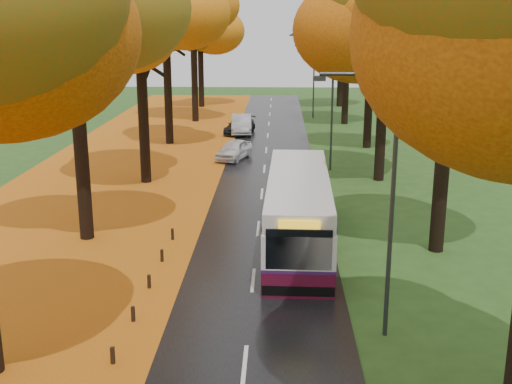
# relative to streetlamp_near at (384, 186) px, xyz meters

# --- Properties ---
(road) EXTENTS (6.50, 90.00, 0.04)m
(road) POSITION_rel_streetlamp_near_xyz_m (-3.95, 17.00, -4.69)
(road) COLOR black
(road) RESTS_ON ground
(centre_line) EXTENTS (0.12, 90.00, 0.01)m
(centre_line) POSITION_rel_streetlamp_near_xyz_m (-3.95, 17.00, -4.67)
(centre_line) COLOR silver
(centre_line) RESTS_ON road
(leaf_verge) EXTENTS (12.00, 90.00, 0.02)m
(leaf_verge) POSITION_rel_streetlamp_near_xyz_m (-12.95, 17.00, -4.70)
(leaf_verge) COLOR #98500D
(leaf_verge) RESTS_ON ground
(leaf_drift) EXTENTS (0.90, 90.00, 0.01)m
(leaf_drift) POSITION_rel_streetlamp_near_xyz_m (-7.00, 17.00, -4.67)
(leaf_drift) COLOR orange
(leaf_drift) RESTS_ON road
(trees_left) EXTENTS (9.20, 74.00, 13.88)m
(trees_left) POSITION_rel_streetlamp_near_xyz_m (-11.13, 19.06, 4.82)
(trees_left) COLOR black
(trees_left) RESTS_ON ground
(trees_right) EXTENTS (9.30, 74.20, 13.96)m
(trees_right) POSITION_rel_streetlamp_near_xyz_m (3.24, 18.91, 4.98)
(trees_right) COLOR black
(trees_right) RESTS_ON ground
(bollard_row) EXTENTS (0.11, 23.51, 0.52)m
(bollard_row) POSITION_rel_streetlamp_near_xyz_m (-7.65, -3.30, -4.45)
(bollard_row) COLOR black
(bollard_row) RESTS_ON ground
(streetlamp_near) EXTENTS (2.45, 0.18, 8.00)m
(streetlamp_near) POSITION_rel_streetlamp_near_xyz_m (0.00, 0.00, 0.00)
(streetlamp_near) COLOR #333538
(streetlamp_near) RESTS_ON ground
(streetlamp_mid) EXTENTS (2.45, 0.18, 8.00)m
(streetlamp_mid) POSITION_rel_streetlamp_near_xyz_m (0.00, 22.00, 0.00)
(streetlamp_mid) COLOR #333538
(streetlamp_mid) RESTS_ON ground
(streetlamp_far) EXTENTS (2.45, 0.18, 8.00)m
(streetlamp_far) POSITION_rel_streetlamp_near_xyz_m (0.00, 44.00, 0.00)
(streetlamp_far) COLOR #333538
(streetlamp_far) RESTS_ON ground
(bus) EXTENTS (2.85, 11.34, 2.97)m
(bus) POSITION_rel_streetlamp_near_xyz_m (-2.20, 8.02, -3.12)
(bus) COLOR #4E0C23
(bus) RESTS_ON road
(car_white) EXTENTS (2.65, 4.15, 1.31)m
(car_white) POSITION_rel_streetlamp_near_xyz_m (-6.09, 24.87, -4.02)
(car_white) COLOR white
(car_white) RESTS_ON road
(car_silver) EXTENTS (1.91, 4.75, 1.54)m
(car_silver) POSITION_rel_streetlamp_near_xyz_m (-6.16, 35.00, -3.91)
(car_silver) COLOR #AFB2B8
(car_silver) RESTS_ON road
(car_dark) EXTENTS (2.80, 4.58, 1.24)m
(car_dark) POSITION_rel_streetlamp_near_xyz_m (-6.30, 34.92, -4.05)
(car_dark) COLOR black
(car_dark) RESTS_ON road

